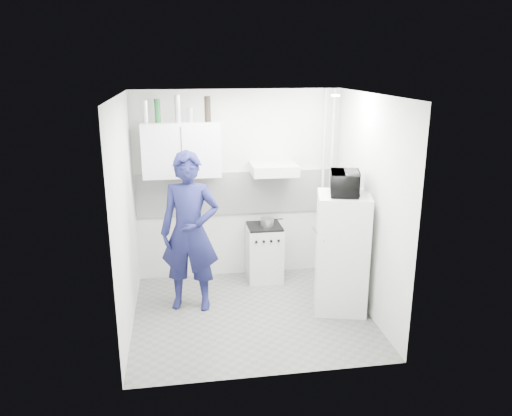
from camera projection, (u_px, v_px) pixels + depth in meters
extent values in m
plane|color=#5E5E5E|center=(252.00, 314.00, 6.04)|extent=(2.80, 2.80, 0.00)
plane|color=white|center=(251.00, 95.00, 5.31)|extent=(2.80, 2.80, 0.00)
plane|color=silver|center=(238.00, 186.00, 6.86)|extent=(2.80, 0.00, 2.80)
plane|color=silver|center=(125.00, 217.00, 5.46)|extent=(0.00, 2.60, 2.60)
plane|color=silver|center=(369.00, 206.00, 5.88)|extent=(0.00, 2.60, 2.60)
imported|color=#151842|center=(190.00, 232.00, 5.97)|extent=(0.79, 0.61, 1.95)
cube|color=silver|center=(264.00, 253.00, 6.93)|extent=(0.48, 0.48, 0.76)
cube|color=silver|center=(341.00, 253.00, 6.01)|extent=(0.73, 0.73, 1.45)
cube|color=black|center=(264.00, 226.00, 6.82)|extent=(0.46, 0.46, 0.03)
cylinder|color=silver|center=(267.00, 222.00, 6.80)|extent=(0.19, 0.19, 0.10)
imported|color=black|center=(345.00, 183.00, 5.77)|extent=(0.55, 0.45, 0.27)
cylinder|color=silver|center=(146.00, 112.00, 6.22)|extent=(0.06, 0.06, 0.28)
cylinder|color=#144C1E|center=(158.00, 111.00, 6.24)|extent=(0.08, 0.08, 0.29)
cylinder|color=silver|center=(178.00, 108.00, 6.27)|extent=(0.08, 0.08, 0.35)
cylinder|color=silver|center=(190.00, 115.00, 6.32)|extent=(0.07, 0.07, 0.19)
cylinder|color=black|center=(208.00, 109.00, 6.33)|extent=(0.08, 0.08, 0.32)
cube|color=silver|center=(181.00, 150.00, 6.42)|extent=(1.00, 0.35, 0.70)
cube|color=silver|center=(274.00, 169.00, 6.61)|extent=(0.60, 0.50, 0.14)
cube|color=white|center=(238.00, 193.00, 6.87)|extent=(2.74, 0.03, 0.60)
cylinder|color=silver|center=(331.00, 184.00, 6.97)|extent=(0.05, 0.05, 2.60)
cylinder|color=silver|center=(323.00, 184.00, 6.96)|extent=(0.04, 0.04, 2.60)
cylinder|color=white|center=(336.00, 95.00, 5.65)|extent=(0.10, 0.10, 0.02)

